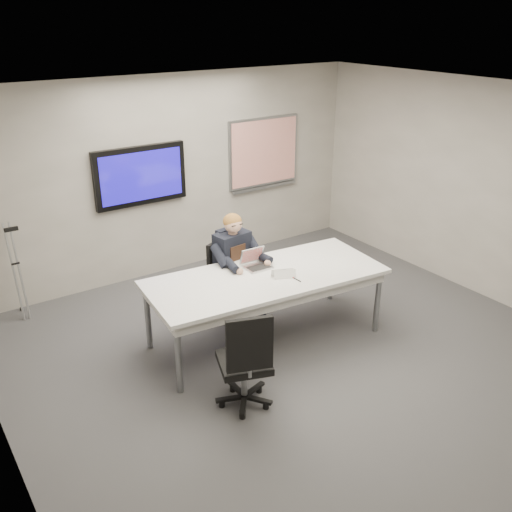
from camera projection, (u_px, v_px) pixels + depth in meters
floor at (302, 360)px, 6.31m from camera, size 6.00×6.00×0.02m
ceiling at (312, 100)px, 5.19m from camera, size 6.00×6.00×0.02m
wall_back at (173, 176)px, 8.02m from camera, size 6.00×0.02×2.80m
wall_right at (489, 193)px, 7.30m from camera, size 0.02×6.00×2.80m
conference_table at (266, 283)px, 6.42m from camera, size 2.78×1.38×0.83m
tv_display at (141, 176)px, 7.69m from camera, size 1.30×0.09×0.80m
whiteboard at (264, 153)px, 8.75m from camera, size 1.25×0.08×1.10m
office_chair_far at (229, 293)px, 7.11m from camera, size 0.62×0.62×0.98m
office_chair_near at (245, 377)px, 5.44m from camera, size 0.66×0.66×1.08m
seated_person at (241, 282)px, 6.84m from camera, size 0.45×0.77×1.38m
crutch at (16, 270)px, 6.98m from camera, size 0.37×0.66×1.31m
laptop at (256, 262)px, 6.57m from camera, size 0.31×0.29×0.21m
name_tent at (283, 273)px, 6.31m from camera, size 0.26×0.16×0.10m
pen at (296, 279)px, 6.27m from camera, size 0.02×0.15×0.01m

